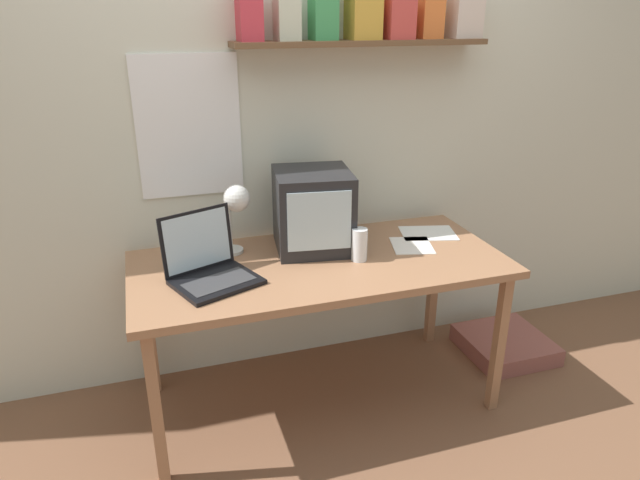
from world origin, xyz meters
TOP-DOWN VIEW (x-y plane):
  - ground_plane at (0.00, 0.00)m, footprint 12.00×12.00m
  - back_wall at (0.01, 0.46)m, footprint 5.60×0.24m
  - corner_desk at (0.00, 0.00)m, footprint 1.65×0.76m
  - crt_monitor at (0.02, 0.16)m, footprint 0.38×0.39m
  - laptop at (-0.49, -0.03)m, footprint 0.40×0.39m
  - desk_lamp at (-0.33, 0.16)m, footprint 0.14×0.18m
  - juice_glass at (0.17, -0.04)m, footprint 0.07×0.07m
  - loose_paper_near_laptop at (0.47, 0.03)m, footprint 0.23×0.25m
  - loose_paper_near_monitor at (0.61, 0.15)m, footprint 0.31×0.26m
  - floor_cushion at (1.10, 0.07)m, footprint 0.44×0.44m

SIDE VIEW (x-z plane):
  - ground_plane at x=0.00m, z-range 0.00..0.00m
  - floor_cushion at x=1.10m, z-range 0.00..0.10m
  - corner_desk at x=0.00m, z-range 0.31..1.05m
  - loose_paper_near_laptop at x=0.47m, z-range 0.74..0.74m
  - loose_paper_near_monitor at x=0.61m, z-range 0.74..0.74m
  - juice_glass at x=0.17m, z-range 0.73..0.88m
  - laptop at x=-0.49m, z-range 0.67..0.95m
  - crt_monitor at x=0.02m, z-range 0.74..1.10m
  - desk_lamp at x=-0.33m, z-range 0.82..1.15m
  - back_wall at x=0.01m, z-range 0.01..2.61m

